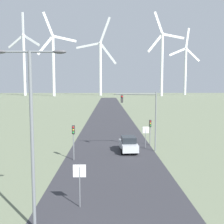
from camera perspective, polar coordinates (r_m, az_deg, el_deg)
The scene contains 13 objects.
road_surface at distance 57.74m, azimuth -0.44°, elevation -1.95°, with size 10.00×240.00×0.01m.
streetlamp at distance 14.03m, azimuth -17.13°, elevation -1.15°, with size 3.71×0.32×9.40m.
stop_sign_near at distance 16.92m, azimuth -7.08°, elevation -13.95°, with size 0.81×0.07×2.75m.
stop_sign_far at distance 32.59m, azimuth 7.32°, elevation -4.57°, with size 0.81×0.07×2.65m.
traffic_light_post_near_left at distance 27.18m, azimuth -8.39°, elevation -4.89°, with size 0.28×0.34×3.62m.
traffic_light_post_near_right at distance 33.99m, azimuth 8.32°, elevation -3.17°, with size 0.28×0.34×3.31m.
traffic_light_mast_overhead at distance 30.43m, azimuth 6.73°, elevation 0.53°, with size 4.71×0.35×6.95m.
car_approaching at distance 30.62m, azimuth 3.59°, elevation -6.99°, with size 2.04×4.20×1.83m.
wind_turbine_far_left at distance 235.92m, azimuth -18.60°, elevation 10.84°, with size 30.60×13.45×68.67m.
wind_turbine_left at distance 214.46m, azimuth -12.65°, elevation 11.08°, with size 29.26×11.48×64.46m.
wind_turbine_center at distance 228.17m, azimuth -2.55°, elevation 10.70°, with size 35.24×12.10×65.51m.
wind_turbine_right at distance 216.28m, azimuth 10.83°, elevation 11.33°, with size 29.91×3.83×65.97m.
wind_turbine_far_right at distance 247.90m, azimuth 15.70°, elevation 9.59°, with size 30.38×9.23×59.36m.
Camera 1 is at (-0.44, -9.24, 7.57)m, focal length 42.00 mm.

